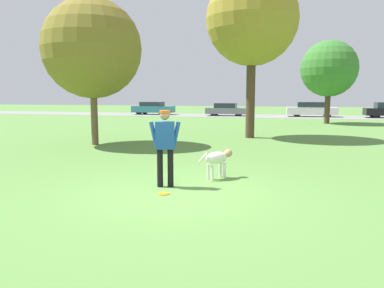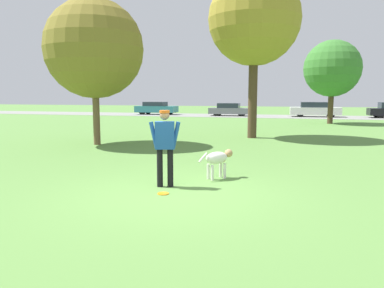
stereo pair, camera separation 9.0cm
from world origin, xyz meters
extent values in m
plane|color=#56843D|center=(0.00, 0.00, 0.00)|extent=(120.00, 120.00, 0.00)
cube|color=gray|center=(0.00, 29.06, 0.01)|extent=(120.00, 6.00, 0.01)
cylinder|color=black|center=(-0.30, 0.57, 0.42)|extent=(0.16, 0.16, 0.84)
cylinder|color=black|center=(-0.52, 0.50, 0.42)|extent=(0.16, 0.16, 0.84)
cube|color=#1E4C93|center=(-0.41, 0.54, 1.14)|extent=(0.46, 0.33, 0.60)
cylinder|color=#1E4C93|center=(-0.19, 0.60, 1.14)|extent=(0.23, 0.15, 0.60)
cylinder|color=#1E4C93|center=(-0.64, 0.47, 1.14)|extent=(0.23, 0.15, 0.60)
sphere|color=#A87A5B|center=(-0.41, 0.54, 1.58)|extent=(0.26, 0.26, 0.21)
cylinder|color=#D15B19|center=(-0.41, 0.54, 1.66)|extent=(0.28, 0.28, 0.06)
ellipsoid|color=silver|center=(0.52, 1.62, 0.51)|extent=(0.61, 0.66, 0.29)
ellipsoid|color=tan|center=(0.62, 1.75, 0.46)|extent=(0.26, 0.25, 0.16)
sphere|color=tan|center=(0.76, 1.91, 0.59)|extent=(0.28, 0.28, 0.20)
cylinder|color=silver|center=(0.58, 1.81, 0.18)|extent=(0.10, 0.10, 0.37)
cylinder|color=silver|center=(0.70, 1.71, 0.18)|extent=(0.10, 0.10, 0.37)
cylinder|color=silver|center=(0.33, 1.52, 0.18)|extent=(0.10, 0.10, 0.37)
cylinder|color=silver|center=(0.46, 1.42, 0.18)|extent=(0.10, 0.10, 0.37)
cylinder|color=silver|center=(0.26, 1.30, 0.56)|extent=(0.20, 0.23, 0.23)
cylinder|color=orange|center=(-0.24, -0.06, 0.01)|extent=(0.23, 0.23, 0.02)
torus|color=orange|center=(-0.24, -0.06, 0.01)|extent=(0.24, 0.24, 0.02)
cylinder|color=#4C3826|center=(0.33, 10.65, 1.93)|extent=(0.42, 0.42, 3.87)
sphere|color=olive|center=(0.33, 10.65, 5.45)|extent=(4.21, 4.21, 4.21)
cylinder|color=#4C3826|center=(4.61, 20.90, 1.19)|extent=(0.38, 0.38, 2.37)
sphere|color=#38752D|center=(4.61, 20.90, 3.83)|extent=(3.90, 3.90, 3.90)
cylinder|color=brown|center=(-5.49, 6.49, 1.18)|extent=(0.27, 0.27, 2.36)
sphere|color=olive|center=(-5.49, 6.49, 3.83)|extent=(3.92, 3.92, 3.92)
cube|color=teal|center=(-11.67, 29.31, 0.56)|extent=(4.25, 1.87, 0.64)
cube|color=#232D38|center=(-11.80, 29.31, 1.09)|extent=(2.22, 1.59, 0.43)
cylinder|color=black|center=(-10.39, 30.07, 0.34)|extent=(0.68, 0.21, 0.67)
cylinder|color=black|center=(-10.42, 28.51, 0.34)|extent=(0.68, 0.21, 0.67)
cylinder|color=black|center=(-12.93, 30.11, 0.34)|extent=(0.68, 0.21, 0.67)
cylinder|color=black|center=(-12.95, 28.55, 0.34)|extent=(0.68, 0.21, 0.67)
cube|color=slate|center=(-3.91, 28.85, 0.49)|extent=(3.97, 1.80, 0.57)
cube|color=#232D38|center=(-4.03, 28.85, 1.00)|extent=(2.07, 1.53, 0.46)
cylinder|color=black|center=(-2.74, 29.62, 0.29)|extent=(0.59, 0.21, 0.58)
cylinder|color=black|center=(-2.71, 28.12, 0.29)|extent=(0.59, 0.21, 0.58)
cylinder|color=black|center=(-5.10, 29.58, 0.29)|extent=(0.59, 0.21, 0.58)
cylinder|color=black|center=(-5.08, 28.08, 0.29)|extent=(0.59, 0.21, 0.58)
cube|color=white|center=(3.96, 29.32, 0.55)|extent=(4.56, 1.97, 0.66)
cube|color=#232D38|center=(3.83, 29.31, 1.12)|extent=(2.40, 1.62, 0.48)
cylinder|color=black|center=(5.27, 30.14, 0.32)|extent=(0.64, 0.23, 0.64)
cylinder|color=black|center=(5.34, 28.62, 0.32)|extent=(0.64, 0.23, 0.64)
cylinder|color=black|center=(2.58, 30.01, 0.32)|extent=(0.64, 0.23, 0.64)
cylinder|color=black|center=(2.66, 28.49, 0.32)|extent=(0.64, 0.23, 0.64)
cylinder|color=black|center=(9.30, 30.01, 0.33)|extent=(0.66, 0.22, 0.65)
cylinder|color=black|center=(9.34, 28.51, 0.33)|extent=(0.66, 0.22, 0.65)
camera|label=1|loc=(2.25, -7.11, 2.01)|focal=35.00mm
camera|label=2|loc=(2.34, -7.09, 2.01)|focal=35.00mm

